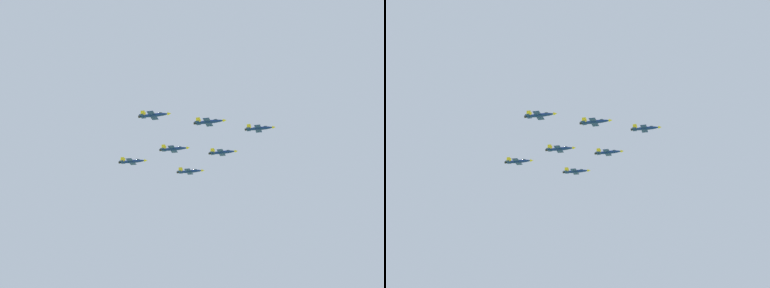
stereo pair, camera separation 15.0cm
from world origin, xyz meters
TOP-DOWN VIEW (x-y plane):
  - jet_lead at (1.63, -17.35)m, footprint 13.71×8.86m
  - jet_left_wingman at (15.18, -39.70)m, footprint 13.93×9.07m
  - jet_right_wingman at (25.87, -7.58)m, footprint 14.01×9.12m
  - jet_left_outer at (28.73, -62.04)m, footprint 14.25×9.25m
  - jet_right_outer at (50.11, 2.19)m, footprint 13.61×8.84m
  - jet_slot_rear at (39.42, -29.93)m, footprint 14.11×9.13m
  - jet_trailing at (58.31, -36.21)m, footprint 13.63×8.81m

SIDE VIEW (x-z plane):
  - jet_trailing at x=58.31m, z-range 97.68..100.62m
  - jet_slot_rear at x=39.42m, z-range 102.19..105.23m
  - jet_left_outer at x=28.73m, z-range 103.09..106.17m
  - jet_right_outer at x=50.11m, z-range 103.79..106.73m
  - jet_left_wingman at x=15.18m, z-range 105.39..108.41m
  - jet_right_wingman at x=25.87m, z-range 106.36..109.40m
  - jet_lead at x=1.63m, z-range 108.78..111.73m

